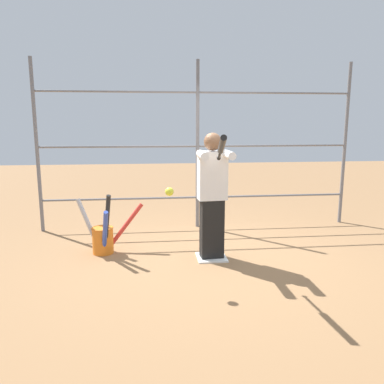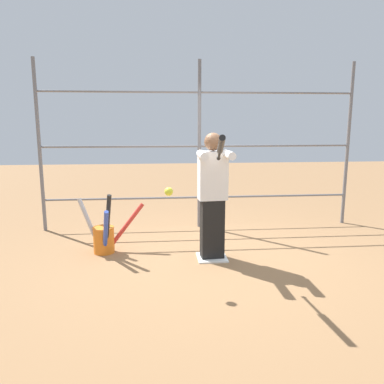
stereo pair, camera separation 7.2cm
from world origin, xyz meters
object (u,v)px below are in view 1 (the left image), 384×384
(batter, at_px, (212,192))
(baseball_bat_swinging, at_px, (222,147))
(softball_in_flight, at_px, (169,192))
(bat_bucket, at_px, (104,237))

(batter, height_order, baseball_bat_swinging, baseball_bat_swinging)
(batter, relative_size, softball_in_flight, 17.76)
(softball_in_flight, xyz_separation_m, bat_bucket, (0.88, -1.08, -0.83))
(baseball_bat_swinging, xyz_separation_m, bat_bucket, (1.43, -1.27, -1.34))
(baseball_bat_swinging, distance_m, bat_bucket, 2.33)
(batter, xyz_separation_m, softball_in_flight, (0.60, 0.71, 0.15))
(batter, distance_m, bat_bucket, 1.68)
(bat_bucket, bearing_deg, softball_in_flight, 129.39)
(batter, xyz_separation_m, bat_bucket, (1.49, -0.37, -0.68))
(batter, bearing_deg, softball_in_flight, 49.52)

